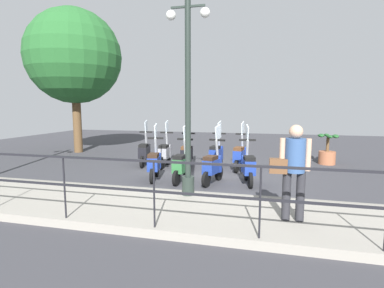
# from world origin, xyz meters

# --- Properties ---
(ground_plane) EXTENTS (28.00, 28.00, 0.00)m
(ground_plane) POSITION_xyz_m (0.00, 0.00, 0.00)
(ground_plane) COLOR #38383D
(promenade_walkway) EXTENTS (2.20, 20.00, 0.15)m
(promenade_walkway) POSITION_xyz_m (-3.15, 0.00, 0.07)
(promenade_walkway) COLOR gray
(promenade_walkway) RESTS_ON ground_plane
(fence_railing) EXTENTS (0.04, 16.03, 1.07)m
(fence_railing) POSITION_xyz_m (-4.20, 0.00, 0.91)
(fence_railing) COLOR black
(fence_railing) RESTS_ON promenade_walkway
(lamp_post_near) EXTENTS (0.26, 0.90, 4.21)m
(lamp_post_near) POSITION_xyz_m (-2.40, -0.07, 2.01)
(lamp_post_near) COLOR #232D28
(lamp_post_near) RESTS_ON promenade_walkway
(pedestrian_with_bag) EXTENTS (0.33, 0.65, 1.59)m
(pedestrian_with_bag) POSITION_xyz_m (-3.38, -2.10, 1.08)
(pedestrian_with_bag) COLOR #28282D
(pedestrian_with_bag) RESTS_ON promenade_walkway
(tree_large) EXTENTS (3.96, 3.96, 6.09)m
(tree_large) POSITION_xyz_m (3.03, 6.38, 4.09)
(tree_large) COLOR brown
(tree_large) RESTS_ON ground_plane
(potted_palm) EXTENTS (1.06, 0.66, 1.05)m
(potted_palm) POSITION_xyz_m (2.76, -3.74, 0.45)
(potted_palm) COLOR #9E5B3D
(potted_palm) RESTS_ON ground_plane
(scooter_near_0) EXTENTS (1.22, 0.49, 1.54)m
(scooter_near_0) POSITION_xyz_m (-0.64, -1.22, 0.48)
(scooter_near_0) COLOR black
(scooter_near_0) RESTS_ON ground_plane
(scooter_near_1) EXTENTS (1.21, 0.51, 1.54)m
(scooter_near_1) POSITION_xyz_m (-0.82, -0.32, 0.48)
(scooter_near_1) COLOR black
(scooter_near_1) RESTS_ON ground_plane
(scooter_near_2) EXTENTS (1.23, 0.44, 1.54)m
(scooter_near_2) POSITION_xyz_m (-0.87, 0.52, 0.48)
(scooter_near_2) COLOR black
(scooter_near_2) RESTS_ON ground_plane
(scooter_near_3) EXTENTS (1.22, 0.49, 1.54)m
(scooter_near_3) POSITION_xyz_m (-0.81, 1.32, 0.48)
(scooter_near_3) COLOR black
(scooter_near_3) RESTS_ON ground_plane
(scooter_far_0) EXTENTS (1.23, 0.46, 1.54)m
(scooter_far_0) POSITION_xyz_m (1.00, -0.86, 0.48)
(scooter_far_0) COLOR black
(scooter_far_0) RESTS_ON ground_plane
(scooter_far_1) EXTENTS (1.23, 0.45, 1.54)m
(scooter_far_1) POSITION_xyz_m (1.07, -0.10, 0.48)
(scooter_far_1) COLOR black
(scooter_far_1) RESTS_ON ground_plane
(scooter_far_2) EXTENTS (1.23, 0.44, 1.54)m
(scooter_far_2) POSITION_xyz_m (0.84, 0.83, 0.48)
(scooter_far_2) COLOR black
(scooter_far_2) RESTS_ON ground_plane
(scooter_far_3) EXTENTS (1.23, 0.44, 1.54)m
(scooter_far_3) POSITION_xyz_m (0.95, 1.62, 0.48)
(scooter_far_3) COLOR black
(scooter_far_3) RESTS_ON ground_plane
(scooter_far_4) EXTENTS (1.22, 0.48, 1.54)m
(scooter_far_4) POSITION_xyz_m (0.96, 2.36, 0.48)
(scooter_far_4) COLOR black
(scooter_far_4) RESTS_ON ground_plane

